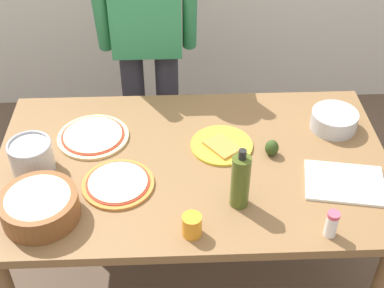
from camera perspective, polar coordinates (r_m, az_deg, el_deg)
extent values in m
plane|color=brown|center=(2.73, 0.04, -13.92)|extent=(8.00, 8.00, 0.00)
cube|color=brown|center=(2.18, 0.05, -2.25)|extent=(1.60, 0.96, 0.04)
cylinder|color=brown|center=(2.81, -15.16, -2.93)|extent=(0.07, 0.07, 0.72)
cylinder|color=brown|center=(2.84, 14.37, -2.15)|extent=(0.07, 0.07, 0.72)
cylinder|color=#2D2D38|center=(2.98, -6.02, 2.82)|extent=(0.12, 0.12, 0.85)
cylinder|color=#2D2D38|center=(2.97, -2.55, 2.92)|extent=(0.12, 0.12, 0.85)
cylinder|color=#338C59|center=(2.59, -9.87, 14.58)|extent=(0.07, 0.21, 0.55)
cylinder|color=#338C59|center=(2.57, -0.24, 14.94)|extent=(0.07, 0.21, 0.55)
cylinder|color=beige|center=(2.32, -10.50, 0.77)|extent=(0.30, 0.30, 0.01)
cylinder|color=#B22D1E|center=(2.32, -10.52, 0.92)|extent=(0.27, 0.27, 0.00)
cylinder|color=beige|center=(2.31, -10.53, 1.00)|extent=(0.25, 0.25, 0.00)
cylinder|color=#C67A33|center=(2.08, -7.89, -4.25)|extent=(0.28, 0.28, 0.01)
cylinder|color=#B22D1E|center=(2.08, -7.91, -4.09)|extent=(0.25, 0.25, 0.00)
cylinder|color=beige|center=(2.07, -7.92, -4.01)|extent=(0.23, 0.23, 0.00)
cylinder|color=gold|center=(2.24, 3.17, -0.13)|extent=(0.26, 0.26, 0.01)
cube|color=#CC8438|center=(2.22, 3.23, -0.22)|extent=(0.16, 0.17, 0.01)
cylinder|color=brown|center=(1.99, -15.92, -6.46)|extent=(0.28, 0.28, 0.10)
ellipsoid|color=beige|center=(1.96, -16.13, -5.65)|extent=(0.25, 0.25, 0.05)
cylinder|color=#B7B7BC|center=(2.40, 14.91, 2.47)|extent=(0.20, 0.20, 0.08)
cylinder|color=#47561E|center=(1.93, 5.18, -4.01)|extent=(0.07, 0.07, 0.22)
cylinder|color=black|center=(1.84, 5.41, -1.12)|extent=(0.03, 0.03, 0.04)
cylinder|color=#B7B7BC|center=(2.19, -16.72, -1.36)|extent=(0.17, 0.17, 0.12)
torus|color=#A5A5AD|center=(2.15, -17.03, -0.07)|extent=(0.17, 0.17, 0.01)
cylinder|color=orange|center=(1.87, -0.01, -8.67)|extent=(0.07, 0.07, 0.08)
cylinder|color=white|center=(1.92, 14.63, -8.41)|extent=(0.04, 0.04, 0.09)
cylinder|color=#D84C66|center=(1.88, 14.90, -7.33)|extent=(0.04, 0.04, 0.02)
cube|color=white|center=(2.15, 15.95, -4.01)|extent=(0.34, 0.27, 0.01)
ellipsoid|color=#2D4219|center=(2.20, 8.51, -0.40)|extent=(0.06, 0.06, 0.07)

